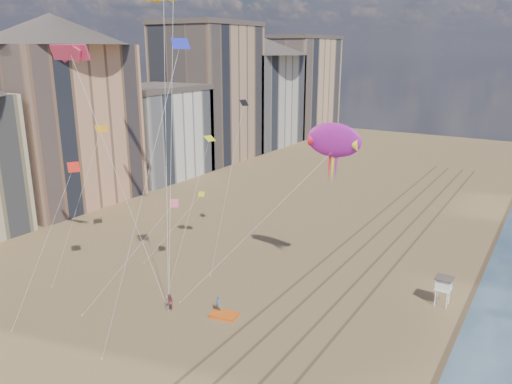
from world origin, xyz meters
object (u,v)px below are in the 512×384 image
(lifeguard_stand, at_px, (444,284))
(kite_flyer_a, at_px, (219,305))
(grounded_kite, at_px, (224,315))
(show_kite, at_px, (334,141))
(kite_flyer_b, at_px, (170,303))

(lifeguard_stand, xyz_separation_m, kite_flyer_a, (-17.04, -12.41, -1.29))
(lifeguard_stand, bearing_deg, kite_flyer_a, -143.92)
(grounded_kite, height_order, show_kite, show_kite)
(show_kite, relative_size, kite_flyer_a, 11.57)
(show_kite, height_order, kite_flyer_a, show_kite)
(grounded_kite, distance_m, kite_flyer_a, 1.04)
(lifeguard_stand, bearing_deg, show_kite, -170.26)
(grounded_kite, relative_size, kite_flyer_a, 1.39)
(grounded_kite, bearing_deg, kite_flyer_a, 156.14)
(show_kite, xyz_separation_m, kite_flyer_b, (-10.26, -12.54, -14.20))
(lifeguard_stand, distance_m, kite_flyer_b, 25.64)
(show_kite, distance_m, kite_flyer_b, 21.54)
(lifeguard_stand, distance_m, kite_flyer_a, 21.12)
(grounded_kite, relative_size, show_kite, 0.12)
(lifeguard_stand, distance_m, show_kite, 16.96)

